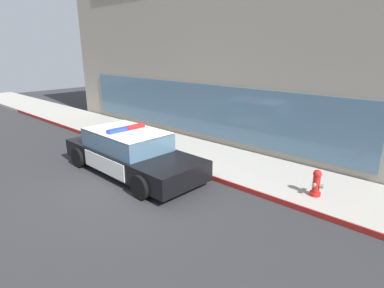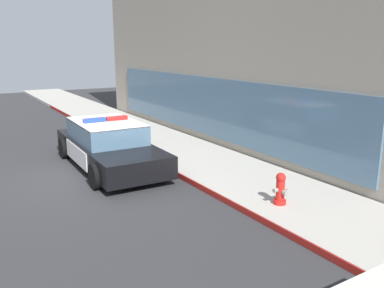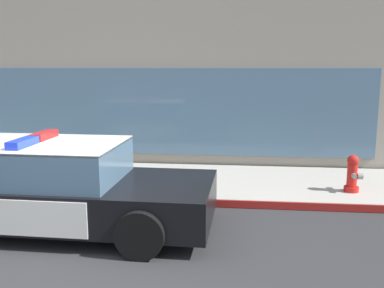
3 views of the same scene
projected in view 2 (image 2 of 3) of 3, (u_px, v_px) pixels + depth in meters
name	position (u px, v px, depth m)	size (l,w,h in m)	color
ground	(98.00, 177.00, 11.32)	(48.00, 48.00, 0.00)	#303033
sidewalk	(197.00, 158.00, 12.97)	(48.00, 2.77, 0.15)	#B2ADA3
curb_red_paint	(158.00, 164.00, 12.26)	(28.80, 0.04, 0.14)	maroon
storefront_building	(362.00, 9.00, 13.97)	(23.82, 9.28, 9.66)	gray
police_cruiser	(108.00, 145.00, 12.16)	(5.23, 2.22, 1.49)	black
fire_hydrant	(280.00, 189.00, 8.89)	(0.34, 0.39, 0.73)	red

